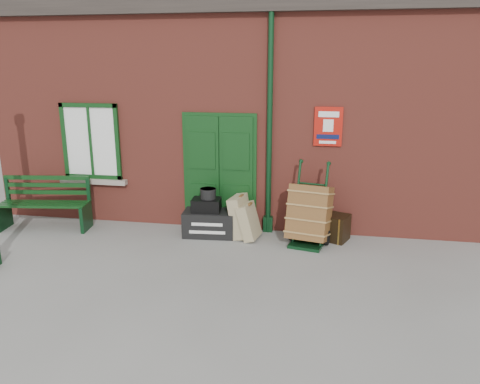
% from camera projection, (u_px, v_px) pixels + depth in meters
% --- Properties ---
extents(ground, '(80.00, 80.00, 0.00)m').
position_uv_depth(ground, '(219.00, 258.00, 7.81)').
color(ground, gray).
rests_on(ground, ground).
extents(station_building, '(10.30, 4.30, 4.36)m').
position_uv_depth(station_building, '(251.00, 108.00, 10.54)').
color(station_building, brown).
rests_on(station_building, ground).
extents(bench, '(1.76, 0.75, 1.06)m').
position_uv_depth(bench, '(45.00, 202.00, 9.13)').
color(bench, '#0E3612').
rests_on(bench, ground).
extents(houdini_trunk, '(0.99, 0.60, 0.48)m').
position_uv_depth(houdini_trunk, '(209.00, 223.00, 8.80)').
color(houdini_trunk, black).
rests_on(houdini_trunk, ground).
extents(strongbox, '(0.55, 0.42, 0.24)m').
position_uv_depth(strongbox, '(206.00, 205.00, 8.71)').
color(strongbox, black).
rests_on(strongbox, houdini_trunk).
extents(hatbox, '(0.31, 0.31, 0.19)m').
position_uv_depth(hatbox, '(208.00, 193.00, 8.68)').
color(hatbox, black).
rests_on(hatbox, strongbox).
extents(suitcase_back, '(0.44, 0.60, 0.79)m').
position_uv_depth(suitcase_back, '(240.00, 216.00, 8.70)').
color(suitcase_back, tan).
rests_on(suitcase_back, ground).
extents(suitcase_front, '(0.45, 0.55, 0.68)m').
position_uv_depth(suitcase_front, '(249.00, 221.00, 8.59)').
color(suitcase_front, tan).
rests_on(suitcase_front, ground).
extents(porter_trolley, '(0.85, 0.89, 1.45)m').
position_uv_depth(porter_trolley, '(309.00, 214.00, 8.31)').
color(porter_trolley, black).
rests_on(porter_trolley, ground).
extents(dark_trunk, '(0.78, 0.65, 0.48)m').
position_uv_depth(dark_trunk, '(330.00, 226.00, 8.62)').
color(dark_trunk, black).
rests_on(dark_trunk, ground).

